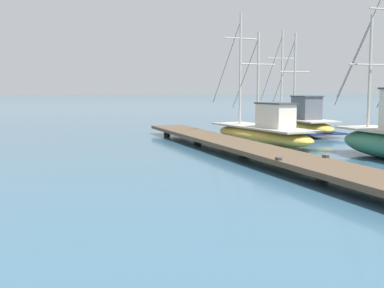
{
  "coord_description": "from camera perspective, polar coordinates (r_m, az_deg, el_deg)",
  "views": [
    {
      "loc": [
        0.12,
        -0.39,
        2.53
      ],
      "look_at": [
        2.66,
        9.27,
        1.4
      ],
      "focal_mm": 46.36,
      "sensor_mm": 36.0,
      "label": 1
    }
  ],
  "objects": [
    {
      "name": "floating_dock",
      "position": [
        18.57,
        5.97,
        -0.3
      ],
      "size": [
        3.4,
        20.65,
        0.53
      ],
      "color": "brown",
      "rests_on": "ground"
    },
    {
      "name": "fishing_boat_3",
      "position": [
        28.09,
        12.06,
        2.35
      ],
      "size": [
        2.57,
        7.73,
        5.89
      ],
      "color": "gold",
      "rests_on": "ground"
    },
    {
      "name": "fishing_boat_1",
      "position": [
        22.49,
        8.17,
        1.4
      ],
      "size": [
        3.28,
        8.19,
        6.07
      ],
      "color": "gold",
      "rests_on": "ground"
    }
  ]
}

